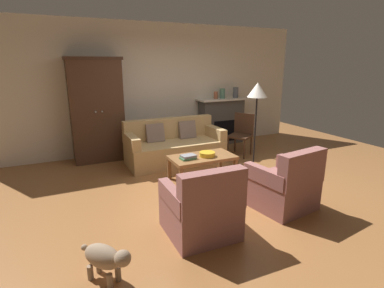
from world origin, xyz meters
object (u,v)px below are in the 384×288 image
at_px(armchair_near_left, 202,210).
at_px(book_stack, 188,157).
at_px(couch, 174,147).
at_px(mantel_vase_slate, 236,92).
at_px(side_chair_wooden, 242,132).
at_px(dog, 105,258).
at_px(coffee_table, 202,159).
at_px(fireplace, 221,121).
at_px(fruit_bowl, 207,154).
at_px(mantel_vase_jade, 222,93).
at_px(floor_lamp, 257,95).
at_px(armoire, 97,110).
at_px(armchair_near_right, 284,186).
at_px(mantel_vase_terracotta, 216,95).

bearing_deg(armchair_near_left, book_stack, 71.08).
height_order(couch, mantel_vase_slate, mantel_vase_slate).
distance_m(side_chair_wooden, dog, 4.40).
bearing_deg(coffee_table, fireplace, 52.03).
bearing_deg(side_chair_wooden, dog, -140.45).
bearing_deg(fruit_bowl, armchair_near_left, -120.13).
bearing_deg(fireplace, mantel_vase_jade, -90.00).
relative_size(mantel_vase_jade, floor_lamp, 0.14).
xyz_separation_m(book_stack, dog, (-1.66, -1.82, -0.21)).
distance_m(armoire, book_stack, 2.31).
height_order(couch, coffee_table, couch).
distance_m(couch, mantel_vase_slate, 2.37).
distance_m(armchair_near_left, armchair_near_right, 1.34).
bearing_deg(floor_lamp, fireplace, 78.11).
xyz_separation_m(couch, side_chair_wooden, (1.52, -0.14, 0.19)).
height_order(book_stack, mantel_vase_jade, mantel_vase_jade).
bearing_deg(coffee_table, mantel_vase_slate, 45.50).
bearing_deg(armchair_near_right, armchair_near_left, -174.67).
relative_size(book_stack, side_chair_wooden, 0.30).
bearing_deg(floor_lamp, couch, 140.53).
bearing_deg(book_stack, mantel_vase_slate, 42.10).
xyz_separation_m(couch, floor_lamp, (1.22, -1.00, 1.08)).
bearing_deg(fireplace, armoire, -178.49).
distance_m(fireplace, armchair_near_left, 4.22).
xyz_separation_m(mantel_vase_terracotta, armchair_near_right, (-0.82, -3.36, -0.89)).
xyz_separation_m(mantel_vase_terracotta, mantel_vase_jade, (0.18, 0.00, 0.03)).
xyz_separation_m(mantel_vase_terracotta, side_chair_wooden, (0.08, -1.01, -0.69)).
height_order(armchair_near_right, side_chair_wooden, side_chair_wooden).
bearing_deg(couch, armchair_near_left, -105.32).
bearing_deg(dog, armchair_near_right, 10.17).
relative_size(armchair_near_left, floor_lamp, 0.54).
relative_size(mantel_vase_slate, armchair_near_left, 0.29).
xyz_separation_m(fruit_bowl, mantel_vase_terracotta, (1.28, 1.99, 0.75)).
relative_size(mantel_vase_terracotta, dog, 0.34).
xyz_separation_m(mantel_vase_terracotta, mantel_vase_slate, (0.56, 0.00, 0.04)).
distance_m(mantel_vase_terracotta, mantel_vase_slate, 0.56).
bearing_deg(book_stack, fireplace, 47.79).
distance_m(armoire, dog, 3.87).
distance_m(couch, floor_lamp, 1.91).
bearing_deg(coffee_table, dog, -136.29).
distance_m(fireplace, coffee_table, 2.50).
height_order(coffee_table, mantel_vase_terracotta, mantel_vase_terracotta).
bearing_deg(book_stack, fruit_bowl, -1.06).
height_order(fruit_bowl, mantel_vase_terracotta, mantel_vase_terracotta).
height_order(mantel_vase_jade, mantel_vase_slate, mantel_vase_slate).
bearing_deg(armoire, dog, -98.08).
distance_m(fruit_bowl, mantel_vase_terracotta, 2.48).
bearing_deg(side_chair_wooden, fireplace, 84.67).
relative_size(armoire, book_stack, 7.71).
bearing_deg(side_chair_wooden, armchair_near_right, -110.96).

